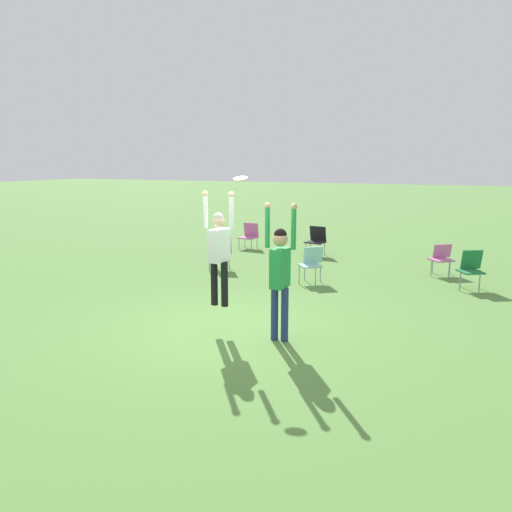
% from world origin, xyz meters
% --- Properties ---
extents(ground_plane, '(120.00, 120.00, 0.00)m').
position_xyz_m(ground_plane, '(0.00, 0.00, 0.00)').
color(ground_plane, '#56843D').
extents(person_jumping, '(0.59, 0.45, 1.96)m').
position_xyz_m(person_jumping, '(-0.17, -0.06, 1.46)').
color(person_jumping, black).
rests_on(person_jumping, ground_plane).
extents(person_defending, '(0.54, 0.40, 2.24)m').
position_xyz_m(person_defending, '(0.97, -0.13, 1.20)').
color(person_defending, navy).
rests_on(person_defending, ground_plane).
extents(frisbee, '(0.24, 0.24, 0.07)m').
position_xyz_m(frisbee, '(0.17, 0.10, 2.60)').
color(frisbee, yellow).
extents(camping_chair_0, '(0.57, 0.61, 0.84)m').
position_xyz_m(camping_chair_0, '(-3.20, 7.75, 0.47)').
color(camping_chair_0, gray).
rests_on(camping_chair_0, ground_plane).
extents(camping_chair_1, '(0.66, 0.73, 0.85)m').
position_xyz_m(camping_chair_1, '(0.20, 3.93, 0.51)').
color(camping_chair_1, gray).
rests_on(camping_chair_1, ground_plane).
extents(camping_chair_2, '(0.57, 0.62, 0.87)m').
position_xyz_m(camping_chair_2, '(-2.50, 4.38, 0.49)').
color(camping_chair_2, gray).
rests_on(camping_chair_2, ground_plane).
extents(camping_chair_3, '(0.70, 0.77, 0.78)m').
position_xyz_m(camping_chair_3, '(3.01, 6.06, 0.47)').
color(camping_chair_3, gray).
rests_on(camping_chair_3, ground_plane).
extents(camping_chair_4, '(0.65, 0.71, 0.89)m').
position_xyz_m(camping_chair_4, '(3.73, 4.79, 0.52)').
color(camping_chair_4, gray).
rests_on(camping_chair_4, ground_plane).
extents(camping_chair_5, '(0.61, 0.65, 0.89)m').
position_xyz_m(camping_chair_5, '(-0.75, 7.41, 0.52)').
color(camping_chair_5, gray).
rests_on(camping_chair_5, ground_plane).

